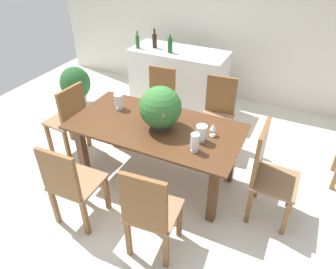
% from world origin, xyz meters
% --- Properties ---
extents(ground_plane, '(7.04, 7.04, 0.00)m').
position_xyz_m(ground_plane, '(0.00, 0.00, 0.00)').
color(ground_plane, silver).
extents(back_wall, '(6.40, 0.10, 2.60)m').
position_xyz_m(back_wall, '(0.00, 2.60, 1.30)').
color(back_wall, beige).
rests_on(back_wall, ground).
extents(dining_table, '(1.89, 0.96, 0.75)m').
position_xyz_m(dining_table, '(0.00, 0.10, 0.62)').
color(dining_table, '#4C2D19').
rests_on(dining_table, ground).
extents(chair_foot_end, '(0.43, 0.48, 1.04)m').
position_xyz_m(chair_foot_end, '(1.22, 0.10, 0.58)').
color(chair_foot_end, brown).
rests_on(chair_foot_end, ground).
extents(chair_head_end, '(0.44, 0.48, 0.96)m').
position_xyz_m(chair_head_end, '(-1.24, 0.09, 0.54)').
color(chair_head_end, brown).
rests_on(chair_head_end, ground).
extents(chair_near_left, '(0.46, 0.46, 0.97)m').
position_xyz_m(chair_near_left, '(-0.42, -0.86, 0.54)').
color(chair_near_left, brown).
rests_on(chair_near_left, ground).
extents(chair_near_right, '(0.47, 0.47, 1.02)m').
position_xyz_m(chair_near_right, '(0.43, -0.87, 0.56)').
color(chair_near_right, brown).
rests_on(chair_near_right, ground).
extents(chair_far_right, '(0.46, 0.44, 0.99)m').
position_xyz_m(chair_far_right, '(0.42, 1.05, 0.55)').
color(chair_far_right, brown).
rests_on(chair_far_right, ground).
extents(chair_far_left, '(0.45, 0.44, 0.96)m').
position_xyz_m(chair_far_left, '(-0.43, 1.05, 0.53)').
color(chair_far_left, brown).
rests_on(chair_far_left, ground).
extents(flower_centerpiece, '(0.45, 0.45, 0.47)m').
position_xyz_m(flower_centerpiece, '(0.06, 0.09, 0.99)').
color(flower_centerpiece, '#333338').
rests_on(flower_centerpiece, dining_table).
extents(crystal_vase_left, '(0.09, 0.09, 0.20)m').
position_xyz_m(crystal_vase_left, '(0.55, -0.14, 0.86)').
color(crystal_vase_left, silver).
rests_on(crystal_vase_left, dining_table).
extents(crystal_vase_center_near, '(0.11, 0.11, 0.18)m').
position_xyz_m(crystal_vase_center_near, '(0.55, 0.04, 0.86)').
color(crystal_vase_center_near, silver).
rests_on(crystal_vase_center_near, dining_table).
extents(crystal_vase_right, '(0.10, 0.10, 0.19)m').
position_xyz_m(crystal_vase_right, '(-0.56, 0.24, 0.86)').
color(crystal_vase_right, silver).
rests_on(crystal_vase_right, dining_table).
extents(wine_glass, '(0.07, 0.07, 0.14)m').
position_xyz_m(wine_glass, '(0.62, 0.19, 0.85)').
color(wine_glass, silver).
rests_on(wine_glass, dining_table).
extents(kitchen_counter, '(1.50, 0.65, 0.95)m').
position_xyz_m(kitchen_counter, '(-0.51, 1.87, 0.47)').
color(kitchen_counter, silver).
rests_on(kitchen_counter, ground).
extents(wine_bottle_tall, '(0.06, 0.06, 0.27)m').
position_xyz_m(wine_bottle_tall, '(-1.15, 1.70, 1.05)').
color(wine_bottle_tall, '#194C1E').
rests_on(wine_bottle_tall, kitchen_counter).
extents(wine_bottle_amber, '(0.07, 0.07, 0.26)m').
position_xyz_m(wine_bottle_amber, '(-0.61, 1.74, 1.06)').
color(wine_bottle_amber, '#194C1E').
rests_on(wine_bottle_amber, kitchen_counter).
extents(wine_bottle_clear, '(0.07, 0.07, 0.30)m').
position_xyz_m(wine_bottle_clear, '(-0.92, 1.83, 1.06)').
color(wine_bottle_clear, black).
rests_on(wine_bottle_clear, kitchen_counter).
extents(potted_plant_floor, '(0.49, 0.49, 0.67)m').
position_xyz_m(potted_plant_floor, '(-2.06, 1.16, 0.36)').
color(potted_plant_floor, '#9E9384').
rests_on(potted_plant_floor, ground).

